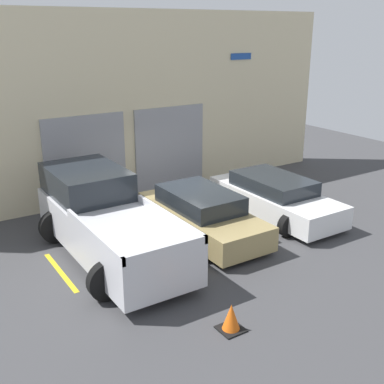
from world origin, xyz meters
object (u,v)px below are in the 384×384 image
at_px(sedan_white, 275,197).
at_px(traffic_cone, 231,318).
at_px(sedan_side, 201,214).
at_px(pickup_truck, 106,220).

height_order(sedan_white, traffic_cone, sedan_white).
bearing_deg(sedan_side, sedan_white, -0.05).
height_order(pickup_truck, sedan_side, pickup_truck).
height_order(sedan_side, traffic_cone, sedan_side).
distance_m(pickup_truck, traffic_cone, 4.40).
height_order(pickup_truck, traffic_cone, pickup_truck).
distance_m(sedan_white, traffic_cone, 6.16).
xyz_separation_m(pickup_truck, traffic_cone, (0.66, -4.29, -0.67)).
xyz_separation_m(pickup_truck, sedan_white, (5.33, -0.30, -0.34)).
relative_size(pickup_truck, traffic_cone, 9.99).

